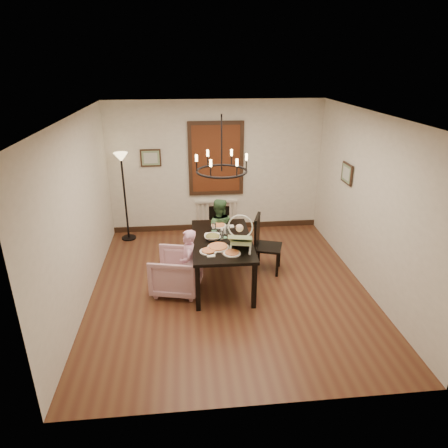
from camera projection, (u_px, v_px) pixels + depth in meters
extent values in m
cube|color=brown|center=(229.00, 287.00, 6.70)|extent=(4.50, 5.00, 0.01)
cube|color=white|center=(230.00, 115.00, 5.62)|extent=(4.50, 5.00, 0.01)
cube|color=silver|center=(216.00, 168.00, 8.46)|extent=(4.50, 0.01, 2.80)
cube|color=silver|center=(80.00, 214.00, 5.95)|extent=(0.01, 5.00, 2.80)
cube|color=silver|center=(369.00, 203.00, 6.37)|extent=(0.01, 5.00, 2.80)
cube|color=black|center=(222.00, 240.00, 6.55)|extent=(1.00, 1.74, 0.05)
cube|color=black|center=(198.00, 289.00, 5.93)|extent=(0.07, 0.07, 0.76)
cube|color=black|center=(196.00, 243.00, 7.40)|extent=(0.07, 0.07, 0.76)
cube|color=black|center=(254.00, 286.00, 6.00)|extent=(0.07, 0.07, 0.76)
cube|color=black|center=(241.00, 241.00, 7.47)|extent=(0.07, 0.07, 0.76)
imported|color=#D09FB1|center=(176.00, 272.00, 6.46)|extent=(0.91, 0.89, 0.69)
imported|color=#E09EBF|center=(189.00, 269.00, 6.29)|extent=(0.23, 0.35, 0.94)
imported|color=#3E653C|center=(219.00, 235.00, 7.41)|extent=(0.54, 0.44, 1.01)
imported|color=white|center=(213.00, 237.00, 6.52)|extent=(0.33, 0.33, 0.08)
cylinder|color=tan|center=(218.00, 247.00, 6.21)|extent=(0.34, 0.34, 0.04)
cylinder|color=silver|center=(222.00, 235.00, 6.51)|extent=(0.07, 0.07, 0.14)
cube|color=maroon|center=(216.00, 159.00, 8.34)|extent=(1.00, 0.03, 1.40)
cube|color=black|center=(151.00, 158.00, 8.21)|extent=(0.42, 0.03, 0.36)
cube|color=black|center=(347.00, 173.00, 7.10)|extent=(0.03, 0.42, 0.36)
torus|color=black|center=(222.00, 171.00, 6.10)|extent=(0.80, 0.80, 0.04)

